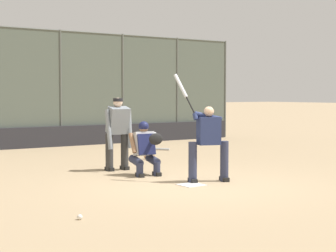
{
  "coord_description": "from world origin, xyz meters",
  "views": [
    {
      "loc": [
        6.16,
        8.32,
        1.7
      ],
      "look_at": [
        -0.15,
        -1.0,
        1.05
      ],
      "focal_mm": 60.0,
      "sensor_mm": 36.0,
      "label": 1
    }
  ],
  "objects_px": {
    "batter_at_plate": "(208,141)",
    "fielding_glove_on_dirt": "(149,157)",
    "umpire_home": "(118,132)",
    "spare_bat_near_backstop": "(160,149)",
    "baseball_loose": "(80,217)",
    "catcher_behind_plate": "(145,148)"
  },
  "relations": [
    {
      "from": "catcher_behind_plate",
      "to": "fielding_glove_on_dirt",
      "type": "xyz_separation_m",
      "value": [
        -1.64,
        -2.44,
        -0.53
      ]
    },
    {
      "from": "batter_at_plate",
      "to": "umpire_home",
      "type": "height_order",
      "value": "batter_at_plate"
    },
    {
      "from": "batter_at_plate",
      "to": "catcher_behind_plate",
      "type": "relative_size",
      "value": 1.85
    },
    {
      "from": "batter_at_plate",
      "to": "umpire_home",
      "type": "xyz_separation_m",
      "value": [
        0.64,
        -2.4,
        0.07
      ]
    },
    {
      "from": "umpire_home",
      "to": "baseball_loose",
      "type": "bearing_deg",
      "value": 57.27
    },
    {
      "from": "batter_at_plate",
      "to": "umpire_home",
      "type": "relative_size",
      "value": 1.29
    },
    {
      "from": "batter_at_plate",
      "to": "umpire_home",
      "type": "distance_m",
      "value": 2.49
    },
    {
      "from": "batter_at_plate",
      "to": "catcher_behind_plate",
      "type": "bearing_deg",
      "value": -51.46
    },
    {
      "from": "umpire_home",
      "to": "catcher_behind_plate",
      "type": "bearing_deg",
      "value": 97.82
    },
    {
      "from": "catcher_behind_plate",
      "to": "spare_bat_near_backstop",
      "type": "relative_size",
      "value": 1.6
    },
    {
      "from": "batter_at_plate",
      "to": "spare_bat_near_backstop",
      "type": "xyz_separation_m",
      "value": [
        -2.59,
        -5.64,
        -0.76
      ]
    },
    {
      "from": "umpire_home",
      "to": "baseball_loose",
      "type": "distance_m",
      "value": 4.96
    },
    {
      "from": "batter_at_plate",
      "to": "fielding_glove_on_dirt",
      "type": "distance_m",
      "value": 4.06
    },
    {
      "from": "batter_at_plate",
      "to": "fielding_glove_on_dirt",
      "type": "height_order",
      "value": "batter_at_plate"
    },
    {
      "from": "fielding_glove_on_dirt",
      "to": "baseball_loose",
      "type": "distance_m",
      "value": 7.09
    },
    {
      "from": "spare_bat_near_backstop",
      "to": "baseball_loose",
      "type": "distance_m",
      "value": 9.43
    },
    {
      "from": "batter_at_plate",
      "to": "catcher_behind_plate",
      "type": "height_order",
      "value": "batter_at_plate"
    },
    {
      "from": "batter_at_plate",
      "to": "fielding_glove_on_dirt",
      "type": "xyz_separation_m",
      "value": [
        -1.09,
        -3.84,
        -0.74
      ]
    },
    {
      "from": "batter_at_plate",
      "to": "umpire_home",
      "type": "bearing_deg",
      "value": -57.81
    },
    {
      "from": "spare_bat_near_backstop",
      "to": "baseball_loose",
      "type": "height_order",
      "value": "baseball_loose"
    },
    {
      "from": "batter_at_plate",
      "to": "spare_bat_near_backstop",
      "type": "bearing_deg",
      "value": -97.56
    },
    {
      "from": "fielding_glove_on_dirt",
      "to": "umpire_home",
      "type": "bearing_deg",
      "value": 39.81
    }
  ]
}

